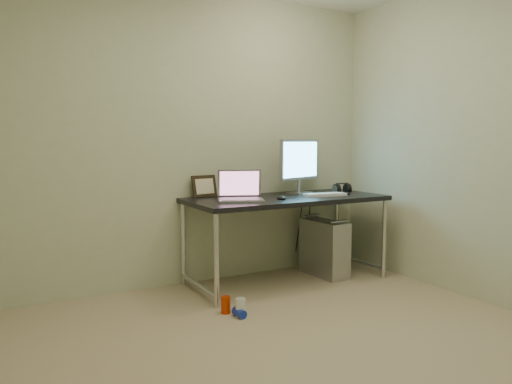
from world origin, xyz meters
The scene contains 18 objects.
floor centered at (0.00, 0.00, 0.00)m, with size 3.50×3.50×0.00m, color tan.
wall_back centered at (0.00, 1.75, 1.25)m, with size 3.50×0.02×2.50m, color beige.
wall_right centered at (1.75, 0.00, 1.25)m, with size 0.02×3.50×2.50m, color beige.
desk centered at (0.71, 1.37, 0.68)m, with size 1.74×0.76×0.75m.
tower_computer centered at (1.12, 1.36, 0.26)m, with size 0.23×0.50×0.54m.
cable_a centered at (1.07, 1.70, 0.40)m, with size 0.01×0.01×0.70m, color black.
cable_b centered at (1.16, 1.68, 0.38)m, with size 0.01×0.01×0.72m, color black.
can_red centered at (-0.11, 0.89, 0.06)m, with size 0.07×0.07×0.12m, color #C42F05.
can_white centered at (-0.05, 0.78, 0.07)m, with size 0.07×0.07×0.13m, color white.
can_blue centered at (-0.06, 0.77, 0.03)m, with size 0.06×0.06×0.11m, color #172FB7.
laptop centered at (0.24, 1.33, 0.81)m, with size 0.45×0.41×0.25m.
monitor centered at (0.96, 1.53, 1.04)m, with size 0.51×0.22×0.50m.
keyboard centered at (1.05, 1.26, 0.76)m, with size 0.38×0.12×0.02m, color silver.
mouse_right centered at (1.26, 1.25, 0.77)m, with size 0.07×0.10×0.04m, color black.
mouse_left centered at (0.57, 1.23, 0.77)m, with size 0.07×0.11×0.04m, color black.
headphones centered at (1.39, 1.45, 0.78)m, with size 0.17×0.10×0.11m.
picture_frame centered at (0.08, 1.71, 0.84)m, with size 0.24×0.03×0.19m, color black.
webcam centered at (0.35, 1.66, 0.83)m, with size 0.04×0.03×0.11m.
Camera 1 is at (-1.62, -2.25, 1.24)m, focal length 35.00 mm.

